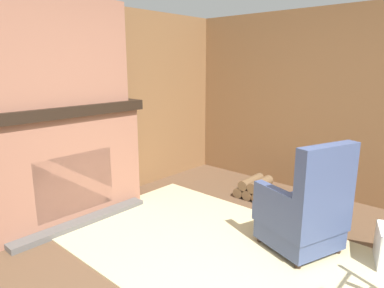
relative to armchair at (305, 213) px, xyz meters
The scene contains 8 objects.
wood_panel_wall_left 2.80m from the armchair, 156.58° to the right, with size 0.06×5.78×2.36m.
wood_panel_wall_back 1.76m from the armchair, 83.64° to the left, with size 5.78×0.09×2.36m.
fireplace_hearth 2.49m from the armchair, 154.43° to the right, with size 0.59×1.80×1.26m.
chimney_breast 2.86m from the armchair, 154.55° to the right, with size 0.34×1.50×1.08m.
area_rug 0.72m from the armchair, 126.46° to the right, with size 3.54×1.91×0.01m.
armchair is the anchor object (origin of this frame).
firewood_stack 1.37m from the armchair, 140.01° to the left, with size 0.41×0.45×0.25m.
storage_case 2.62m from the armchair, 158.94° to the right, with size 0.14×0.28×0.13m.
Camera 1 is at (0.99, -1.73, 1.69)m, focal length 32.00 mm.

